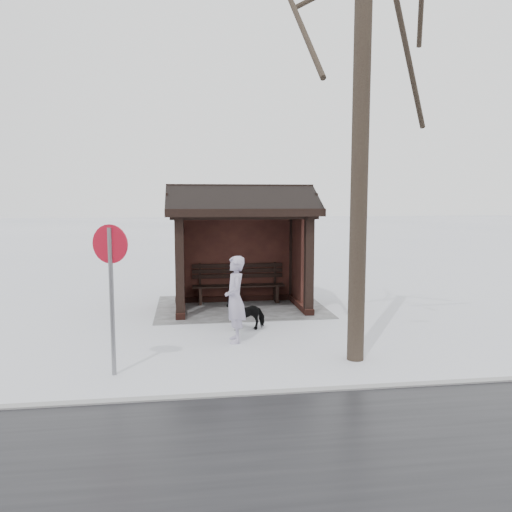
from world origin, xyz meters
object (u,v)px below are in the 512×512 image
at_px(dog, 246,314).
at_px(pedestrian, 235,299).
at_px(road_sign, 111,267).
at_px(bus_shelter, 240,222).

bearing_deg(dog, pedestrian, -23.09).
bearing_deg(road_sign, dog, -109.96).
relative_size(pedestrian, dog, 2.15).
bearing_deg(pedestrian, dog, 160.85).
bearing_deg(pedestrian, bus_shelter, 171.54).
xyz_separation_m(dog, road_sign, (2.38, 2.44, 1.37)).
xyz_separation_m(pedestrian, dog, (-0.32, -0.92, -0.51)).
bearing_deg(road_sign, pedestrian, -119.28).
relative_size(bus_shelter, pedestrian, 2.16).
xyz_separation_m(bus_shelter, dog, (0.12, 2.09, -1.84)).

